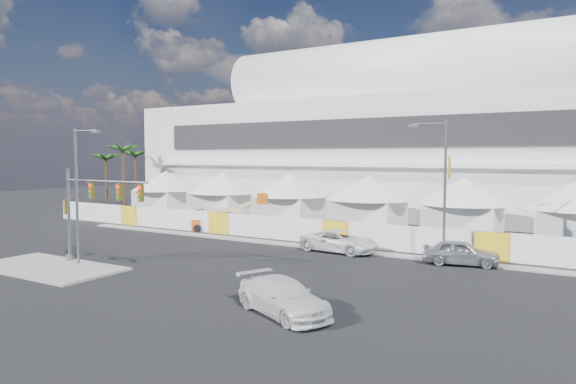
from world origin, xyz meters
The scene contains 15 objects.
ground centered at (0.00, 0.00, 0.00)m, with size 160.00×160.00×0.00m, color black.
median_island centered at (-6.00, -3.00, 0.07)m, with size 10.00×5.00×0.15m, color gray.
far_curb centered at (20.00, 12.50, 0.06)m, with size 80.00×1.20×0.12m, color gray.
stadium centered at (8.71, 41.50, 9.45)m, with size 80.00×24.80×21.98m.
tent_row centered at (0.50, 24.00, 3.15)m, with size 53.40×8.40×5.40m.
hoarding_fence centered at (6.00, 14.50, 1.00)m, with size 70.00×0.25×2.00m, color white.
palm_cluster centered at (-33.46, 29.50, 6.88)m, with size 10.60×10.60×8.55m.
sedan_silver centered at (16.48, 11.86, 0.84)m, with size 4.94×1.99×1.68m, color #AFB0B4.
pickup_curb centered at (7.57, 11.92, 0.82)m, with size 5.93×2.73×1.65m, color white.
pickup_near centered at (11.96, -3.31, 0.80)m, with size 5.54×2.25×1.61m, color silver.
lot_car_c centered at (-9.45, 19.54, 0.82)m, with size 5.64×2.29×1.64m, color #BBBCC0.
traffic_mast centered at (-4.69, -1.00, 3.66)m, with size 7.89×0.61×6.27m.
streetlight_median centered at (-4.86, -1.40, 5.26)m, with size 2.46×0.25×8.89m.
streetlight_curb centered at (14.97, 12.50, 5.61)m, with size 2.86×0.64×9.67m.
boom_lift centered at (-6.96, 15.50, 0.99)m, with size 7.55×2.98×3.69m.
Camera 1 is at (24.03, -22.91, 7.22)m, focal length 32.00 mm.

